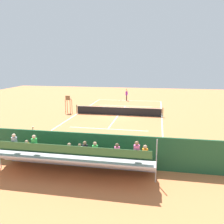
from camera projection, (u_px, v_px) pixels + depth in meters
name	position (u px, v px, depth m)	size (l,w,h in m)	color
ground_plane	(118.00, 115.00, 28.36)	(60.00, 60.00, 0.00)	#D17542
court_line_markings	(118.00, 115.00, 28.39)	(10.10, 22.20, 0.01)	white
tennis_net	(118.00, 111.00, 28.25)	(10.30, 0.10, 1.07)	black
backdrop_wall	(81.00, 148.00, 14.69)	(18.00, 0.16, 2.00)	#235633
bleacher_stand	(75.00, 158.00, 13.37)	(9.06, 2.40, 2.48)	#B2B2B7
umpire_chair	(68.00, 102.00, 29.37)	(0.67, 0.67, 2.14)	brown
courtside_bench	(125.00, 154.00, 15.01)	(1.80, 0.40, 0.93)	#33383D
equipment_bag	(96.00, 158.00, 15.30)	(0.90, 0.36, 0.36)	black
tennis_player	(127.00, 94.00, 38.79)	(0.43, 0.55, 1.93)	black
tennis_racket	(120.00, 101.00, 38.50)	(0.43, 0.57, 0.03)	black
tennis_ball_near	(116.00, 101.00, 37.85)	(0.07, 0.07, 0.07)	#CCDB33
line_judge	(31.00, 140.00, 16.22)	(0.45, 0.56, 1.93)	#232328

